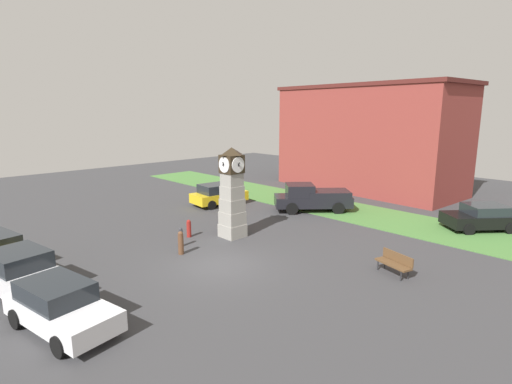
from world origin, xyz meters
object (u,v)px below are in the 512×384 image
Objects in this scene: car_silver_hatch at (482,217)px; bench at (395,262)px; car_near_tower at (22,272)px; clock_tower at (232,195)px; pickup_truck at (312,198)px; bollard_mid_row at (181,237)px; bollard_far_row at (181,243)px; car_far_lot at (218,194)px; car_by_building at (60,306)px; bollard_near_tower at (189,228)px.

car_silver_hatch reaches higher than bench.
car_near_tower is at bearing -113.14° from car_silver_hatch.
clock_tower is 7.72m from pickup_truck.
bollard_mid_row is 0.59× the size of bench.
pickup_truck is at bearing 146.78° from bench.
bench is at bearing -91.98° from car_silver_hatch.
bollard_far_row is 10.10m from car_far_lot.
bollard_far_row is at bearing 115.56° from car_by_building.
bollard_near_tower is at bearing 121.48° from car_by_building.
car_silver_hatch is (9.05, 21.17, -0.06)m from car_near_tower.
car_far_lot reaches higher than bollard_near_tower.
car_by_building is 17.00m from car_far_lot.
bollard_near_tower is 0.22× the size of car_by_building.
car_near_tower is 0.95× the size of car_by_building.
car_far_lot reaches higher than car_silver_hatch.
car_far_lot is at bearing 113.50° from car_near_tower.
bollard_far_row is 0.26× the size of car_by_building.
clock_tower is 3.48m from bollard_mid_row.
clock_tower is at bearing 109.05° from car_by_building.
bollard_near_tower is at bearing -161.55° from bench.
car_silver_hatch is 9.47m from bench.
car_far_lot is at bearing 147.56° from clock_tower.
pickup_truck reaches higher than bench.
car_silver_hatch is at bearing 51.43° from clock_tower.
bollard_far_row is at bearing -85.17° from pickup_truck.
bollard_near_tower is 16.53m from car_silver_hatch.
car_far_lot is (-6.71, 7.55, 0.21)m from bollard_far_row.
car_far_lot is (-6.34, 4.03, -1.53)m from clock_tower.
pickup_truck is (-0.01, 10.49, 0.43)m from bollard_mid_row.
car_far_lot reaches higher than bench.
car_far_lot is 6.77m from pickup_truck.
bollard_mid_row is (-0.56, -2.91, -1.81)m from clock_tower.
bollard_far_row is 6.59m from car_near_tower.
car_near_tower reaches higher than bollard_far_row.
car_far_lot is 0.96× the size of car_silver_hatch.
car_by_building reaches higher than bollard_mid_row.
car_silver_hatch is at bearing 24.94° from car_far_lot.
pickup_truck reaches higher than bollard_mid_row.
bollard_mid_row is at bearing -49.10° from bollard_near_tower.
pickup_truck reaches higher than car_silver_hatch.
pickup_truck is (1.00, 9.31, 0.44)m from bollard_near_tower.
car_by_building is (3.98, -6.98, 0.27)m from bollard_mid_row.
car_near_tower is 2.47× the size of bench.
clock_tower reaches higher than bollard_near_tower.
pickup_truck is at bearing 94.30° from clock_tower.
car_by_building is 17.91m from pickup_truck.
car_near_tower is at bearing -80.68° from bollard_near_tower.
car_silver_hatch is (8.47, 14.61, 0.18)m from bollard_far_row.
bollard_mid_row reaches higher than bollard_near_tower.
bollard_far_row is (0.37, -3.52, -1.74)m from clock_tower.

